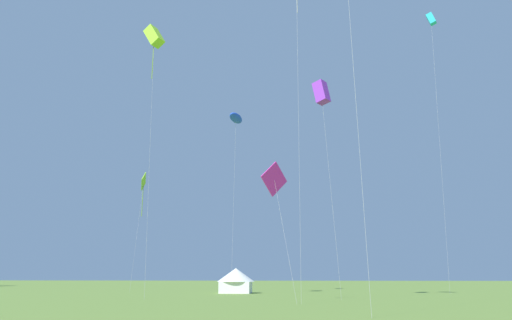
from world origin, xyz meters
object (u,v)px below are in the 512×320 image
festival_tent_left (236,279)px  kite_lime_diamond (143,184)px  kite_magenta_diamond (274,179)px  kite_lime_box (154,37)px  kite_blue_parafoil (236,118)px  kite_cyan_box (431,20)px  kite_purple_box (321,93)px

festival_tent_left → kite_lime_diamond: bearing=162.8°
kite_lime_diamond → kite_magenta_diamond: kite_lime_diamond is taller
kite_lime_box → kite_lime_diamond: (-6.88, 19.26, -12.33)m
kite_lime_box → kite_lime_diamond: bearing=109.7°
kite_lime_box → kite_blue_parafoil: bearing=67.6°
kite_blue_parafoil → festival_tent_left: size_ratio=5.15×
kite_lime_diamond → kite_blue_parafoil: size_ratio=0.69×
kite_lime_diamond → kite_cyan_box: bearing=-3.0°
kite_magenta_diamond → kite_lime_diamond: bearing=130.2°
kite_purple_box → kite_magenta_diamond: bearing=-129.8°
kite_lime_diamond → kite_magenta_diamond: bearing=-49.8°
kite_cyan_box → kite_purple_box: 28.37m
kite_lime_diamond → kite_cyan_box: kite_cyan_box is taller
kite_blue_parafoil → kite_lime_diamond: bearing=168.1°
kite_lime_box → kite_lime_diamond: size_ratio=1.72×
kite_lime_box → kite_blue_parafoil: size_ratio=1.19×
kite_cyan_box → kite_purple_box: bearing=-136.5°
kite_lime_box → kite_blue_parafoil: (6.75, 16.38, -3.91)m
kite_magenta_diamond → kite_purple_box: bearing=50.2°
kite_cyan_box → festival_tent_left: kite_cyan_box is taller
kite_purple_box → festival_tent_left: size_ratio=4.70×
kite_purple_box → festival_tent_left: bearing=127.9°
kite_lime_box → festival_tent_left: size_ratio=6.12×
kite_lime_box → kite_magenta_diamond: size_ratio=2.38×
kite_purple_box → kite_cyan_box: bearing=43.5°
kite_magenta_diamond → kite_purple_box: 12.61m
kite_lime_box → kite_purple_box: kite_lime_box is taller
kite_lime_diamond → kite_cyan_box: size_ratio=0.43×
kite_magenta_diamond → festival_tent_left: 21.96m
kite_blue_parafoil → kite_cyan_box: bearing=1.4°
festival_tent_left → kite_magenta_diamond: bearing=-72.9°
kite_purple_box → festival_tent_left: 25.65m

